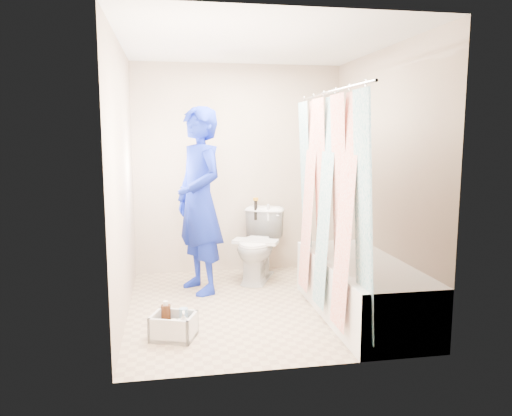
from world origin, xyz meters
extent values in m
plane|color=tan|center=(0.00, 0.00, 0.00)|extent=(2.60, 2.60, 0.00)
cube|color=white|center=(0.00, 0.00, 2.40)|extent=(2.40, 2.60, 0.02)
cube|color=#BEA992|center=(0.00, 1.30, 1.20)|extent=(2.40, 0.02, 2.40)
cube|color=#BEA992|center=(0.00, -1.30, 1.20)|extent=(2.40, 0.02, 2.40)
cube|color=#BEA992|center=(-1.20, 0.00, 1.20)|extent=(0.02, 2.60, 2.40)
cube|color=#BEA992|center=(1.20, 0.00, 1.20)|extent=(0.02, 2.60, 2.40)
cube|color=white|center=(0.85, -0.43, 0.25)|extent=(0.70, 1.75, 0.50)
cube|color=white|center=(0.85, -0.43, 0.46)|extent=(0.58, 1.63, 0.06)
cylinder|color=silver|center=(0.52, -0.43, 1.95)|extent=(0.02, 1.90, 0.02)
cube|color=white|center=(0.52, -0.43, 1.02)|extent=(0.06, 1.75, 1.80)
imported|color=white|center=(0.16, 0.84, 0.39)|extent=(0.72, 0.88, 0.78)
cube|color=white|center=(0.10, 0.73, 0.46)|extent=(0.52, 0.39, 0.04)
cylinder|color=black|center=(0.17, 1.07, 0.75)|extent=(0.04, 0.04, 0.23)
cylinder|color=orange|center=(0.17, 1.07, 0.88)|extent=(0.06, 0.06, 0.03)
cylinder|color=silver|center=(0.30, 1.01, 0.73)|extent=(0.03, 0.03, 0.19)
imported|color=navy|center=(-0.50, 0.55, 0.94)|extent=(0.69, 0.81, 1.88)
cube|color=silver|center=(-0.80, -0.64, 0.02)|extent=(0.40, 0.36, 0.03)
cube|color=silver|center=(-0.94, -0.58, 0.10)|extent=(0.11, 0.26, 0.20)
cube|color=silver|center=(-0.65, -0.69, 0.10)|extent=(0.11, 0.26, 0.20)
cube|color=silver|center=(-0.84, -0.75, 0.10)|extent=(0.32, 0.14, 0.20)
cube|color=silver|center=(-0.76, -0.52, 0.10)|extent=(0.32, 0.14, 0.20)
cylinder|color=#401E0C|center=(-0.86, -0.57, 0.14)|extent=(0.08, 0.08, 0.22)
cylinder|color=silver|center=(-0.72, -0.61, 0.13)|extent=(0.07, 0.07, 0.20)
cylinder|color=#FAE9C3|center=(-0.80, -0.70, 0.11)|extent=(0.05, 0.05, 0.14)
cylinder|color=#401E0C|center=(-0.89, -0.67, 0.07)|extent=(0.07, 0.07, 0.07)
cylinder|color=gold|center=(-0.89, -0.67, 0.11)|extent=(0.07, 0.07, 0.01)
imported|color=silver|center=(-0.72, -0.71, 0.14)|extent=(0.10, 0.10, 0.21)
camera|label=1|loc=(-0.81, -4.46, 1.61)|focal=35.00mm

